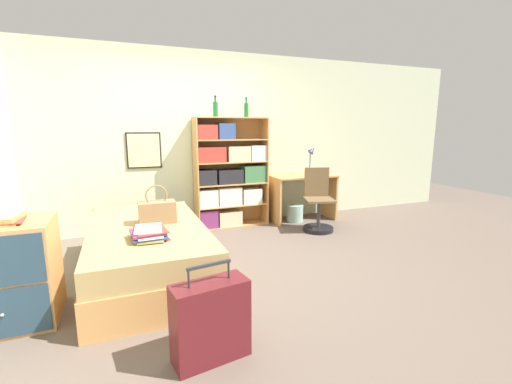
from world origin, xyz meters
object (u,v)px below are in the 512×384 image
Objects in this scene: desk_chair at (318,210)px; waste_bin at (295,213)px; suitcase at (211,321)px; desk_lamp at (312,155)px; bed at (148,251)px; handbag at (157,211)px; bottle_green at (215,109)px; book_stack_on_bed at (149,233)px; desk at (302,189)px; dresser at (11,273)px; bottle_brown at (246,110)px; bookcase at (228,176)px; magazine_pile_on_dresser at (0,218)px.

desk_chair is 0.57m from waste_bin.
suitcase is 1.42× the size of desk_lamp.
bed is 3.12× the size of suitcase.
bottle_green is (0.99, 1.32, 1.11)m from handbag.
desk is at bearing 35.13° from book_stack_on_bed.
suitcase is 1.64m from dresser.
bed is 2.68m from waste_bin.
bottle_brown is at bearing 166.12° from waste_bin.
desk is at bearing 27.79° from bed.
bottle_green is at bearing 73.81° from suitcase.
handbag is 0.53m from book_stack_on_bed.
suitcase is at bearing -134.36° from desk_chair.
desk_lamp reaches higher than waste_bin.
dresser is 1.73× the size of desk_lamp.
bottle_green is (0.84, 2.88, 1.49)m from suitcase.
bottle_green is 2.08m from desk_chair.
bottle_brown reaches higher than bed.
bookcase is 1.03m from bottle_brown.
desk_chair is at bearing 16.54° from bed.
handbag is 2.71m from desk.
bookcase is at bearing 47.79° from bed.
handbag is 1.08× the size of book_stack_on_bed.
desk is at bearing 27.52° from magazine_pile_on_dresser.
desk_lamp is (1.09, -0.10, -0.70)m from bottle_brown.
desk is at bearing -8.21° from bottle_brown.
bookcase is (1.29, 1.42, 0.51)m from bed.
waste_bin is at bearing 28.24° from handbag.
suitcase is 3.14m from bookcase.
suitcase is (0.16, -1.56, -0.38)m from handbag.
dresser reaches higher than bed.
bed is 1.17m from dresser.
bookcase is 1.58× the size of desk.
magazine_pile_on_dresser is (-1.05, -0.53, 0.58)m from bed.
book_stack_on_bed is at bearing -121.36° from bottle_green.
desk_lamp is at bearing -1.06° from bottle_green.
waste_bin is at bearing -13.88° from bottle_brown.
desk is 0.58m from desk_lamp.
desk_chair is (-0.24, -0.63, -0.75)m from desk_lamp.
desk_chair is (1.16, -0.70, -0.47)m from bookcase.
book_stack_on_bed is at bearing 4.50° from magazine_pile_on_dresser.
desk_lamp is (1.40, -0.07, 0.28)m from bookcase.
handbag is 1.18× the size of magazine_pile_on_dresser.
magazine_pile_on_dresser is at bearing -175.50° from book_stack_on_bed.
bottle_green is 0.63× the size of desk_lamp.
book_stack_on_bed is at bearing -124.78° from bookcase.
desk_lamp is at bearing 33.75° from book_stack_on_bed.
suitcase is 3.35m from bottle_green.
bed is 1.98× the size of desk.
waste_bin is (-0.09, 0.54, -0.17)m from desk_chair.
book_stack_on_bed is 1.05m from dresser.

